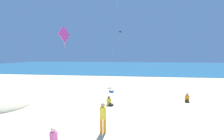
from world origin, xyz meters
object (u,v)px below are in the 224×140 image
object	(u,v)px
person_5	(187,99)
person_1	(109,102)
cooler_box	(111,91)
person_3	(103,116)
kite_magenta	(64,34)
kite_black	(120,32)
kite_teal	(113,51)

from	to	relation	value
person_5	person_1	bearing A→B (deg)	-54.71
cooler_box	person_3	distance (m)	9.98
kite_magenta	kite_black	size ratio (longest dim) A/B	0.76
kite_magenta	cooler_box	bearing A→B (deg)	82.41
kite_teal	kite_black	bearing A→B (deg)	85.19
person_5	kite_teal	xyz separation A→B (m)	(-8.43, 11.83, 4.63)
person_3	kite_magenta	xyz separation A→B (m)	(-2.27, 0.38, 4.44)
person_3	kite_magenta	bearing A→B (deg)	64.29
cooler_box	kite_magenta	size ratio (longest dim) A/B	0.47
person_1	kite_magenta	distance (m)	7.18
cooler_box	kite_black	distance (m)	17.87
person_5	kite_black	distance (m)	21.73
kite_black	person_3	bearing A→B (deg)	-86.69
person_5	kite_magenta	xyz separation A→B (m)	(-8.68, -6.74, 5.13)
person_5	kite_magenta	world-z (taller)	kite_magenta
cooler_box	person_5	bearing A→B (deg)	-20.53
kite_teal	kite_black	distance (m)	7.64
person_3	person_5	world-z (taller)	person_3
cooler_box	kite_black	bearing A→B (deg)	91.73
kite_teal	cooler_box	bearing A→B (deg)	-83.60
person_1	person_3	world-z (taller)	person_3
person_1	person_3	size ratio (longest dim) A/B	0.47
cooler_box	kite_black	world-z (taller)	kite_black
cooler_box	kite_magenta	bearing A→B (deg)	-97.59
kite_teal	kite_magenta	size ratio (longest dim) A/B	0.75
cooler_box	person_3	bearing A→B (deg)	-84.22
kite_teal	kite_black	xyz separation A→B (m)	(0.55, 6.50, 3.99)
person_5	kite_teal	bearing A→B (deg)	-125.86
person_1	kite_teal	distance (m)	14.72
kite_black	person_1	bearing A→B (deg)	-87.19
person_5	kite_magenta	size ratio (longest dim) A/B	0.67
kite_magenta	person_3	bearing A→B (deg)	-9.51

